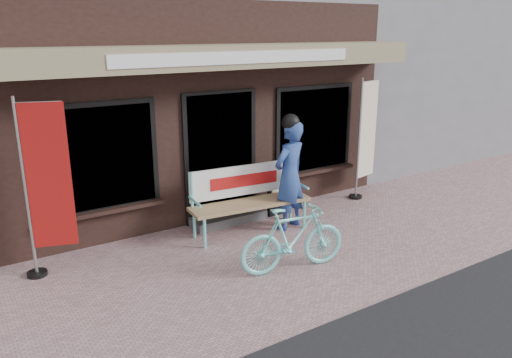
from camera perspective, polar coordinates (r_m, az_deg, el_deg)
ground at (r=7.19m, az=3.87°, el=-9.26°), size 70.00×70.00×0.00m
storefront at (r=10.85m, az=-12.21°, el=15.56°), size 7.00×6.77×6.00m
neighbor_right_near at (r=16.35m, az=17.08°, el=14.82°), size 10.00×7.00×5.60m
bench at (r=7.96m, az=-0.97°, el=-1.72°), size 2.01×0.69×1.07m
person at (r=8.02m, az=3.86°, el=0.65°), size 0.75×0.60×1.89m
bicycle at (r=6.75m, az=4.27°, el=-6.81°), size 1.57×0.70×0.91m
nobori_red at (r=6.90m, az=-22.91°, el=-0.76°), size 0.70×0.35×2.38m
nobori_cream at (r=9.78m, az=12.44°, el=4.80°), size 0.69×0.30×2.31m
menu_stand at (r=8.73m, az=2.61°, el=-1.21°), size 0.45×0.12×0.89m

